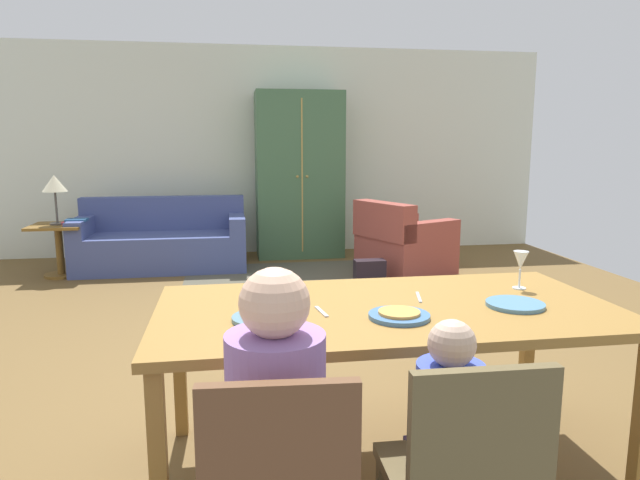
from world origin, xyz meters
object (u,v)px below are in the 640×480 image
Objects in this scene: plate_near_child at (399,316)px; person_man at (276,453)px; plate_near_woman at (515,304)px; handbag at (370,272)px; armchair at (402,245)px; plate_near_man at (263,318)px; dining_table at (387,320)px; side_table at (59,243)px; couch at (163,243)px; person_child at (443,462)px; dining_chair_child at (465,475)px; armoire at (299,175)px; book_upper at (77,220)px; wine_glass at (521,262)px; book_lower at (74,223)px; table_lamp at (54,185)px.

person_man is at bearing -136.91° from plate_near_child.
handbag is at bearing 86.40° from plate_near_woman.
armchair is (0.71, 3.87, -0.45)m from plate_near_woman.
plate_near_child is at bearing -6.25° from plate_near_man.
dining_table is 4.91m from side_table.
plate_near_child and plate_near_woman have the same top height.
couch reaches higher than plate_near_child.
person_child is 5.50m from side_table.
person_child is 1.59× the size of side_table.
plate_near_woman is 0.23× the size of person_man.
dining_chair_child reaches higher than plate_near_man.
person_child is at bearing -105.78° from armchair.
armoire is (0.23, 5.63, 0.62)m from person_child.
plate_near_child is 0.22× the size of armchair.
armoire is 2.70m from book_upper.
plate_near_woman is (0.55, -0.10, 0.07)m from dining_table.
plate_near_child is 1.34× the size of wine_glass.
person_man is at bearing -69.62° from book_lower.
wine_glass is at bearing -51.02° from table_lamp.
person_man is 5.71m from armoire.
table_lamp is (-2.53, 4.19, 0.31)m from dining_table.
plate_near_woman is (1.10, 0.02, 0.00)m from plate_near_man.
plate_near_child reaches higher than side_table.
plate_near_man is 4.31m from armchair.
plate_near_child is 5.00m from book_lower.
dining_table is at bearing -165.92° from wine_glass.
table_lamp is at bearing 114.67° from plate_near_man.
person_man is 2.05× the size of table_lamp.
person_child reaches higher than dining_chair_child.
wine_glass reaches higher than dining_table.
person_child is at bearing -64.25° from book_lower.
dining_chair_child is 5.68m from table_lamp.
plate_near_woman is 0.27× the size of person_child.
plate_near_man is at bearing -178.96° from plate_near_woman.
book_upper is (-0.88, -0.24, 0.32)m from couch.
book_lower is (-3.63, 0.45, 0.28)m from armchair.
book_upper is (0.20, 0.02, -0.39)m from table_lamp.
book_upper is at bearing -164.27° from armoire.
plate_near_child is 0.78× the size of handbag.
side_table is at bearing 120.04° from plate_near_child.
plate_near_woman reaches higher than handbag.
person_child is 2.89× the size of handbag.
dining_table is 4.70m from couch.
plate_near_man is at bearing -65.33° from side_table.
wine_glass is (0.17, 0.28, 0.12)m from plate_near_woman.
dining_chair_child reaches higher than handbag.
plate_near_woman is 1.34× the size of wine_glass.
person_man is at bearing -128.32° from dining_table.
plate_near_woman is at bearing -100.46° from armchair.
plate_near_woman is 5.19m from book_upper.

